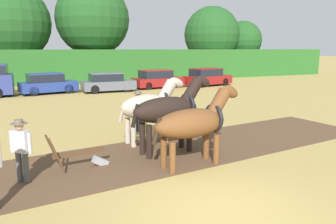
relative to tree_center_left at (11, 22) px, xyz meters
name	(u,v)px	position (x,y,z in m)	size (l,w,h in m)	color
ground_plane	(223,212)	(4.26, -29.69, -5.65)	(240.00, 240.00, 0.00)	#A88E4C
plowed_furrow_strip	(54,173)	(1.31, -26.10, -5.64)	(23.02, 3.55, 0.01)	brown
hedgerow	(64,67)	(4.26, -2.73, -4.06)	(62.95, 1.82, 3.17)	#286023
tree_center_left	(11,22)	(0.00, 0.00, 0.00)	(7.27, 7.27, 9.29)	#423323
tree_center	(93,19)	(7.71, 0.48, 0.61)	(7.58, 7.58, 10.05)	brown
tree_center_right	(212,35)	(22.15, 0.58, -0.71)	(6.73, 6.73, 8.31)	brown
tree_right	(242,40)	(26.62, 0.44, -1.38)	(4.87, 4.87, 6.72)	brown
draft_horse_lead_left	(194,123)	(5.02, -27.01, -4.42)	(2.94, 1.12, 2.28)	brown
draft_horse_lead_right	(170,110)	(4.86, -25.67, -4.26)	(2.93, 1.10, 2.47)	black
draft_horse_trail_left	(150,106)	(4.69, -24.33, -4.36)	(2.62, 1.11, 2.32)	#B2A38E
plow	(84,157)	(2.14, -26.00, -5.33)	(1.69, 0.53, 1.13)	#4C331E
farmer_at_plow	(21,147)	(0.58, -26.40, -4.74)	(0.49, 0.45, 1.59)	#4C4C4C
farmer_beside_team	(138,108)	(4.80, -22.77, -4.70)	(0.41, 0.58, 1.63)	#28334C
parked_car_left	(48,84)	(2.30, -9.44, -4.92)	(4.20, 2.45, 1.49)	navy
parked_car_center_left	(108,83)	(6.57, -10.14, -4.95)	(3.92, 1.86, 1.45)	#565B66
parked_car_center	(157,79)	(10.97, -9.35, -4.93)	(4.35, 2.25, 1.51)	maroon
parked_car_center_right	(207,77)	(15.60, -9.67, -4.89)	(4.66, 2.63, 1.56)	maroon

